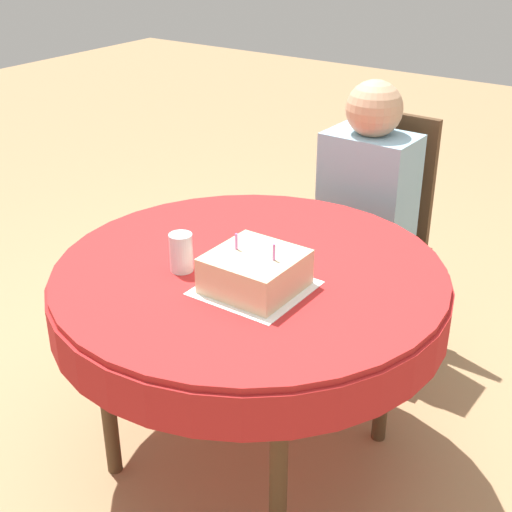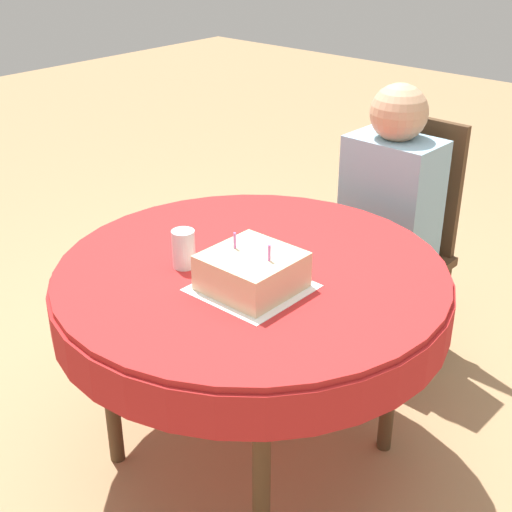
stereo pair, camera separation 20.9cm
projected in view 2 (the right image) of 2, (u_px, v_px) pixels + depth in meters
ground_plane at (252, 452)px, 2.49m from camera, size 12.00×12.00×0.00m
dining_table at (252, 292)px, 2.20m from camera, size 1.22×1.22×0.73m
chair at (398, 235)px, 2.92m from camera, size 0.43×0.43×0.97m
person at (388, 201)px, 2.77m from camera, size 0.35×0.33×1.14m
napkin at (252, 288)px, 2.05m from camera, size 0.29×0.29×0.00m
birthday_cake at (252, 271)px, 2.02m from camera, size 0.24×0.24×0.15m
drinking_glass at (184, 249)px, 2.15m from camera, size 0.07×0.07×0.12m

